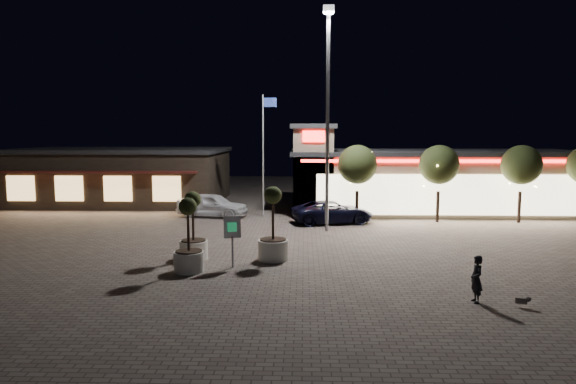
{
  "coord_description": "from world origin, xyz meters",
  "views": [
    {
      "loc": [
        0.71,
        -20.76,
        5.47
      ],
      "look_at": [
        -0.14,
        6.0,
        2.42
      ],
      "focal_mm": 32.0,
      "sensor_mm": 36.0,
      "label": 1
    }
  ],
  "objects_px": {
    "pedestrian": "(476,279)",
    "valet_sign": "(232,231)",
    "planter_left": "(193,238)",
    "pickup_truck": "(332,212)",
    "white_sedan": "(212,205)",
    "planter_mid": "(189,249)"
  },
  "relations": [
    {
      "from": "pedestrian",
      "to": "valet_sign",
      "type": "bearing_deg",
      "value": -120.76
    },
    {
      "from": "pedestrian",
      "to": "planter_left",
      "type": "relative_size",
      "value": 0.52
    },
    {
      "from": "pickup_truck",
      "to": "white_sedan",
      "type": "xyz_separation_m",
      "value": [
        -7.8,
        2.14,
        0.1
      ]
    },
    {
      "from": "planter_left",
      "to": "valet_sign",
      "type": "relative_size",
      "value": 1.41
    },
    {
      "from": "valet_sign",
      "to": "pedestrian",
      "type": "bearing_deg",
      "value": -26.41
    },
    {
      "from": "planter_left",
      "to": "planter_mid",
      "type": "distance_m",
      "value": 2.03
    },
    {
      "from": "planter_left",
      "to": "planter_mid",
      "type": "height_order",
      "value": "planter_left"
    },
    {
      "from": "white_sedan",
      "to": "planter_mid",
      "type": "height_order",
      "value": "planter_mid"
    },
    {
      "from": "white_sedan",
      "to": "valet_sign",
      "type": "bearing_deg",
      "value": -153.19
    },
    {
      "from": "pickup_truck",
      "to": "valet_sign",
      "type": "relative_size",
      "value": 2.34
    },
    {
      "from": "pickup_truck",
      "to": "valet_sign",
      "type": "bearing_deg",
      "value": 142.61
    },
    {
      "from": "planter_left",
      "to": "valet_sign",
      "type": "height_order",
      "value": "planter_left"
    },
    {
      "from": "pickup_truck",
      "to": "pedestrian",
      "type": "height_order",
      "value": "pedestrian"
    },
    {
      "from": "white_sedan",
      "to": "pedestrian",
      "type": "relative_size",
      "value": 2.99
    },
    {
      "from": "white_sedan",
      "to": "planter_left",
      "type": "height_order",
      "value": "planter_left"
    },
    {
      "from": "pedestrian",
      "to": "planter_mid",
      "type": "bearing_deg",
      "value": -113.18
    },
    {
      "from": "white_sedan",
      "to": "planter_left",
      "type": "bearing_deg",
      "value": -160.81
    },
    {
      "from": "pickup_truck",
      "to": "valet_sign",
      "type": "xyz_separation_m",
      "value": [
        -4.69,
        -10.59,
        0.8
      ]
    },
    {
      "from": "white_sedan",
      "to": "pickup_truck",
      "type": "bearing_deg",
      "value": -92.28
    },
    {
      "from": "planter_left",
      "to": "valet_sign",
      "type": "distance_m",
      "value": 2.32
    },
    {
      "from": "valet_sign",
      "to": "pickup_truck",
      "type": "bearing_deg",
      "value": 66.13
    },
    {
      "from": "pickup_truck",
      "to": "white_sedan",
      "type": "height_order",
      "value": "white_sedan"
    }
  ]
}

